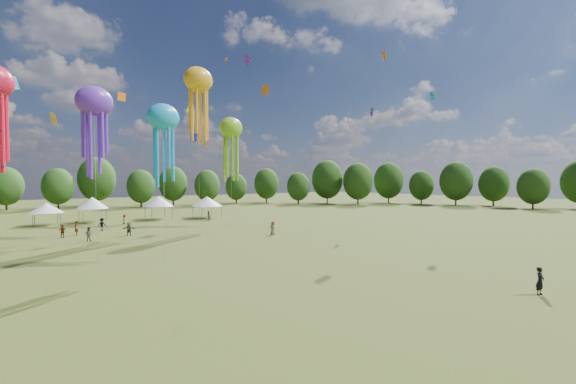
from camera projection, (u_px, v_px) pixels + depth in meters
ground at (413, 312)px, 19.64m from camera, size 300.00×300.00×0.00m
observer_main at (540, 281)px, 22.50m from camera, size 0.65×0.46×1.72m
spectator_near at (89, 234)px, 42.31m from camera, size 1.02×0.98×1.65m
spectators_far at (145, 225)px, 51.07m from camera, size 23.81×25.40×1.82m
festival_tents at (112, 204)px, 60.87m from camera, size 39.59×10.80×4.27m
show_kites at (123, 111)px, 47.94m from camera, size 32.75×27.22×24.41m
small_kites at (140, 13)px, 48.95m from camera, size 71.76×52.20×45.32m
treeline at (89, 183)px, 65.48m from camera, size 201.57×95.24×13.43m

